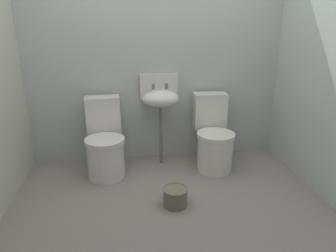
{
  "coord_description": "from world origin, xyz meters",
  "views": [
    {
      "loc": [
        -0.35,
        -2.2,
        1.57
      ],
      "look_at": [
        0.0,
        0.32,
        0.7
      ],
      "focal_mm": 33.92,
      "sensor_mm": 36.0,
      "label": 1
    }
  ],
  "objects_px": {
    "toilet_right": "(213,139)",
    "sink": "(160,98)",
    "bucket": "(175,196)",
    "toilet_left": "(105,145)"
  },
  "relations": [
    {
      "from": "bucket",
      "to": "toilet_right",
      "type": "bearing_deg",
      "value": 53.37
    },
    {
      "from": "sink",
      "to": "bucket",
      "type": "relative_size",
      "value": 4.37
    },
    {
      "from": "toilet_left",
      "to": "sink",
      "type": "height_order",
      "value": "sink"
    },
    {
      "from": "toilet_left",
      "to": "toilet_right",
      "type": "distance_m",
      "value": 1.16
    },
    {
      "from": "toilet_right",
      "to": "bucket",
      "type": "relative_size",
      "value": 3.44
    },
    {
      "from": "toilet_right",
      "to": "sink",
      "type": "bearing_deg",
      "value": -17.27
    },
    {
      "from": "bucket",
      "to": "sink",
      "type": "bearing_deg",
      "value": 91.22
    },
    {
      "from": "toilet_left",
      "to": "toilet_right",
      "type": "height_order",
      "value": "same"
    },
    {
      "from": "toilet_right",
      "to": "bucket",
      "type": "distance_m",
      "value": 0.93
    },
    {
      "from": "toilet_right",
      "to": "toilet_left",
      "type": "bearing_deg",
      "value": 1.43
    }
  ]
}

